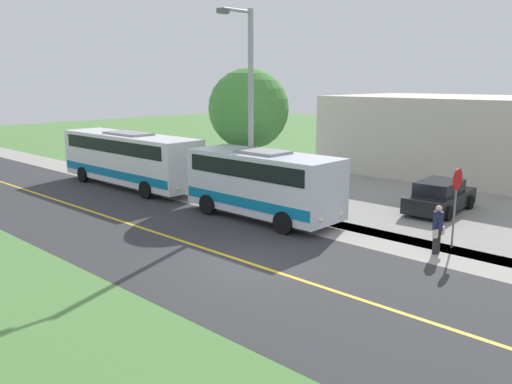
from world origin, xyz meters
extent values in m
plane|color=#548442|center=(0.00, 0.00, 0.00)|extent=(120.00, 120.00, 0.00)
cube|color=#333335|center=(0.00, 0.00, 0.00)|extent=(8.00, 100.00, 0.01)
cube|color=#9E9991|center=(-5.20, 0.00, 0.00)|extent=(2.40, 100.00, 0.01)
cube|color=gray|center=(-12.40, 3.00, 0.00)|extent=(14.00, 36.00, 0.01)
cube|color=gold|center=(0.00, 0.00, 0.01)|extent=(0.16, 100.00, 0.00)
cube|color=silver|center=(-4.53, -3.61, 1.59)|extent=(2.45, 7.11, 2.49)
cube|color=#0C72A5|center=(-4.53, -3.61, 0.90)|extent=(2.49, 6.97, 0.44)
cube|color=black|center=(-4.53, -3.61, 2.29)|extent=(2.49, 6.40, 0.70)
cube|color=gray|center=(-4.53, -3.61, 2.90)|extent=(1.47, 2.13, 0.12)
cylinder|color=black|center=(-5.75, -1.41, 0.45)|extent=(0.25, 0.90, 0.90)
cylinder|color=black|center=(-3.30, -1.41, 0.45)|extent=(0.25, 0.90, 0.90)
cylinder|color=black|center=(-5.75, -5.82, 0.45)|extent=(0.25, 0.90, 0.90)
cylinder|color=black|center=(-3.30, -5.82, 0.45)|extent=(0.25, 0.90, 0.90)
sphere|color=#F2EACC|center=(-5.20, -0.04, 0.70)|extent=(0.20, 0.20, 0.20)
sphere|color=#F2EACC|center=(-3.85, -0.04, 0.70)|extent=(0.20, 0.20, 0.20)
cube|color=white|center=(-4.48, -13.64, 1.64)|extent=(2.36, 10.11, 2.58)
cube|color=#0C72A5|center=(-4.48, -13.64, 0.90)|extent=(2.40, 9.91, 0.44)
cube|color=black|center=(-4.48, -13.64, 2.38)|extent=(2.40, 9.10, 0.70)
cube|color=gray|center=(-4.48, -13.64, 2.99)|extent=(1.42, 3.03, 0.12)
cylinder|color=black|center=(-5.66, -10.50, 0.45)|extent=(0.25, 0.90, 0.90)
cylinder|color=black|center=(-3.30, -10.50, 0.45)|extent=(0.25, 0.90, 0.90)
cylinder|color=black|center=(-5.66, -16.77, 0.45)|extent=(0.25, 0.90, 0.90)
cylinder|color=black|center=(-3.30, -16.77, 0.45)|extent=(0.25, 0.90, 0.90)
sphere|color=#F2EACC|center=(-5.13, -8.56, 0.70)|extent=(0.20, 0.20, 0.20)
sphere|color=#F2EACC|center=(-3.83, -8.56, 0.70)|extent=(0.20, 0.20, 0.20)
cylinder|color=#262628|center=(-5.24, 3.94, 0.42)|extent=(0.18, 0.18, 0.83)
cylinder|color=#262628|center=(-5.04, 3.94, 0.42)|extent=(0.18, 0.18, 0.83)
cylinder|color=#1E2347|center=(-5.14, 3.94, 1.16)|extent=(0.34, 0.34, 0.66)
sphere|color=beige|center=(-5.14, 3.94, 1.60)|extent=(0.23, 0.23, 0.23)
cylinder|color=#1E2347|center=(-5.32, 3.94, 1.19)|extent=(0.28, 0.10, 0.59)
cube|color=beige|center=(-5.40, 3.99, 0.78)|extent=(0.20, 0.12, 0.28)
cylinder|color=#1E2347|center=(-4.96, 3.94, 1.19)|extent=(0.28, 0.10, 0.59)
cube|color=beige|center=(-4.88, 3.99, 0.78)|extent=(0.20, 0.12, 0.28)
cylinder|color=slate|center=(-6.10, 4.09, 1.10)|extent=(0.07, 0.07, 2.20)
cylinder|color=red|center=(-6.10, 4.11, 2.50)|extent=(0.76, 0.03, 0.76)
cylinder|color=#9E9EA3|center=(-5.00, -4.78, 4.41)|extent=(0.24, 0.24, 8.82)
cylinder|color=#9E9EA3|center=(-4.20, -4.78, 8.67)|extent=(1.60, 0.14, 0.14)
cube|color=#59595B|center=(-3.40, -4.78, 8.57)|extent=(0.50, 0.24, 0.20)
cube|color=black|center=(-10.90, 1.49, 0.53)|extent=(4.49, 2.03, 0.70)
cube|color=black|center=(-10.70, 1.50, 1.17)|extent=(2.50, 1.65, 0.57)
cylinder|color=black|center=(-12.22, 0.52, 0.32)|extent=(0.65, 0.25, 0.64)
cylinder|color=black|center=(-12.31, 2.32, 0.32)|extent=(0.65, 0.25, 0.64)
cylinder|color=black|center=(-9.49, 0.66, 0.32)|extent=(0.65, 0.25, 0.64)
cylinder|color=black|center=(-9.59, 2.46, 0.32)|extent=(0.65, 0.25, 0.64)
cylinder|color=#4C3826|center=(-7.40, -7.22, 1.46)|extent=(0.36, 0.36, 2.92)
sphere|color=#478C3D|center=(-7.40, -7.22, 4.45)|extent=(4.06, 4.06, 4.06)
camera|label=1|loc=(11.62, 11.11, 5.88)|focal=36.47mm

